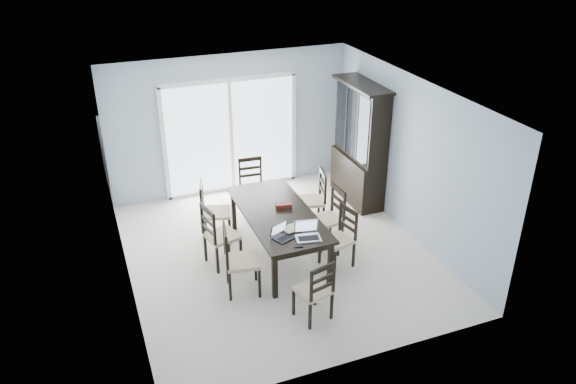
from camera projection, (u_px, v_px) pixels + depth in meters
name	position (u px, v px, depth m)	size (l,w,h in m)	color
floor	(278.00, 254.00, 8.79)	(5.00, 5.00, 0.00)	silver
ceiling	(277.00, 93.00, 7.61)	(5.00, 5.00, 0.00)	white
back_wall	(230.00, 124.00, 10.28)	(4.50, 0.02, 2.60)	#9EAEBC
wall_left	(120.00, 206.00, 7.48)	(0.02, 5.00, 2.60)	#9EAEBC
wall_right	(410.00, 157.00, 8.93)	(0.02, 5.00, 2.60)	#9EAEBC
balcony	(220.00, 170.00, 11.72)	(4.50, 2.00, 0.10)	gray
railing	(207.00, 127.00, 12.28)	(4.50, 0.06, 1.10)	#99999E
dining_table	(278.00, 217.00, 8.49)	(1.00, 2.20, 0.75)	black
china_hutch	(360.00, 145.00, 10.00)	(0.50, 1.38, 2.20)	black
sliding_door	(231.00, 136.00, 10.36)	(2.52, 0.05, 2.18)	silver
chair_left_near	(235.00, 253.00, 7.67)	(0.54, 0.53, 1.20)	black
chair_left_mid	(216.00, 230.00, 8.26)	(0.54, 0.53, 1.17)	black
chair_left_far	(210.00, 205.00, 8.94)	(0.55, 0.54, 1.17)	black
chair_right_near	(342.00, 231.00, 8.32)	(0.49, 0.48, 1.07)	black
chair_right_mid	(332.00, 211.00, 8.82)	(0.46, 0.45, 1.12)	black
chair_right_far	(316.00, 193.00, 9.34)	(0.52, 0.51, 1.15)	black
chair_end_near	(317.00, 286.00, 7.14)	(0.48, 0.49, 1.05)	black
chair_end_far	(252.00, 180.00, 9.82)	(0.45, 0.47, 1.13)	black
laptop_dark	(285.00, 235.00, 7.77)	(0.35, 0.30, 0.20)	black
laptop_silver	(308.00, 235.00, 7.75)	(0.38, 0.30, 0.24)	#BCBCBF
book_stack	(291.00, 229.00, 7.97)	(0.30, 0.26, 0.04)	maroon
cell_phone	(298.00, 246.00, 7.60)	(0.12, 0.06, 0.01)	black
game_box	(284.00, 205.00, 8.59)	(0.25, 0.13, 0.06)	#4F150F
hot_tub	(193.00, 156.00, 11.19)	(1.80, 1.64, 0.85)	maroon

